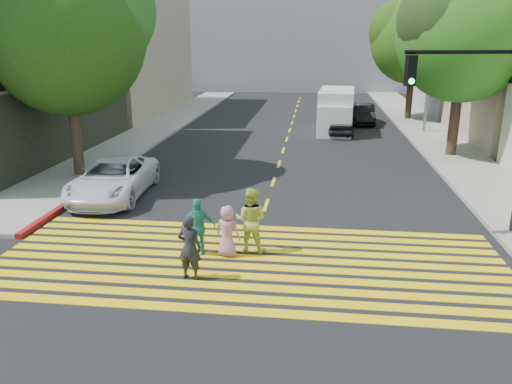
% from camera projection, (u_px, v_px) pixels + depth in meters
% --- Properties ---
extents(ground, '(120.00, 120.00, 0.00)m').
position_uv_depth(ground, '(241.00, 285.00, 11.90)').
color(ground, black).
extents(sidewalk_left, '(3.00, 40.00, 0.15)m').
position_uv_depth(sidewalk_left, '(165.00, 124.00, 33.72)').
color(sidewalk_left, gray).
rests_on(sidewalk_left, ground).
extents(sidewalk_right, '(3.00, 60.00, 0.15)m').
position_uv_depth(sidewalk_right, '(451.00, 153.00, 25.14)').
color(sidewalk_right, gray).
rests_on(sidewalk_right, ground).
extents(curb_red, '(0.20, 8.00, 0.16)m').
position_uv_depth(curb_red, '(80.00, 196.00, 18.36)').
color(curb_red, maroon).
rests_on(curb_red, ground).
extents(crosswalk, '(13.40, 5.30, 0.01)m').
position_uv_depth(crosswalk, '(248.00, 262.00, 13.11)').
color(crosswalk, yellow).
rests_on(crosswalk, ground).
extents(lane_line, '(0.12, 34.40, 0.01)m').
position_uv_depth(lane_line, '(291.00, 126.00, 33.24)').
color(lane_line, yellow).
rests_on(lane_line, ground).
extents(building_left_tan, '(12.00, 16.00, 10.00)m').
position_uv_depth(building_left_tan, '(91.00, 47.00, 38.81)').
color(building_left_tan, tan).
rests_on(building_left_tan, ground).
extents(building_right_grey, '(10.00, 10.00, 10.00)m').
position_uv_depth(building_right_grey, '(499.00, 47.00, 37.17)').
color(building_right_grey, gray).
rests_on(building_right_grey, ground).
extents(backdrop_block, '(30.00, 8.00, 12.00)m').
position_uv_depth(backdrop_block, '(304.00, 35.00, 55.65)').
color(backdrop_block, gray).
rests_on(backdrop_block, ground).
extents(tree_left, '(8.25, 8.25, 9.05)m').
position_uv_depth(tree_left, '(67.00, 26.00, 19.40)').
color(tree_left, '#32241B').
rests_on(tree_left, ground).
extents(tree_right_near, '(7.68, 7.47, 9.08)m').
position_uv_depth(tree_right_near, '(467.00, 26.00, 22.88)').
color(tree_right_near, '#39251E').
rests_on(tree_right_near, ground).
extents(tree_right_far, '(7.16, 6.73, 8.62)m').
position_uv_depth(tree_right_far, '(416.00, 35.00, 33.96)').
color(tree_right_far, black).
rests_on(tree_right_far, ground).
extents(pedestrian_man, '(0.65, 0.48, 1.64)m').
position_uv_depth(pedestrian_man, '(190.00, 247.00, 11.99)').
color(pedestrian_man, '#212129').
rests_on(pedestrian_man, ground).
extents(pedestrian_woman, '(0.97, 0.80, 1.82)m').
position_uv_depth(pedestrian_woman, '(251.00, 220.00, 13.54)').
color(pedestrian_woman, '#B8D349').
rests_on(pedestrian_woman, ground).
extents(pedestrian_child, '(0.79, 0.62, 1.41)m').
position_uv_depth(pedestrian_child, '(227.00, 231.00, 13.30)').
color(pedestrian_child, '#BB7AA2').
rests_on(pedestrian_child, ground).
extents(pedestrian_extra, '(1.00, 0.60, 1.59)m').
position_uv_depth(pedestrian_extra, '(198.00, 227.00, 13.35)').
color(pedestrian_extra, teal).
rests_on(pedestrian_extra, ground).
extents(white_sedan, '(2.56, 5.15, 1.40)m').
position_uv_depth(white_sedan, '(113.00, 179.00, 18.30)').
color(white_sedan, silver).
rests_on(white_sedan, ground).
extents(dark_car_near, '(1.62, 3.85, 1.30)m').
position_uv_depth(dark_car_near, '(339.00, 124.00, 30.23)').
color(dark_car_near, black).
rests_on(dark_car_near, ground).
extents(silver_car, '(2.00, 4.48, 1.28)m').
position_uv_depth(silver_car, '(338.00, 104.00, 39.44)').
color(silver_car, '#8C99A8').
rests_on(silver_car, ground).
extents(dark_car_parked, '(1.51, 4.15, 1.36)m').
position_uv_depth(dark_car_parked, '(363.00, 114.00, 34.08)').
color(dark_car_parked, black).
rests_on(dark_car_parked, ground).
extents(white_van, '(2.41, 5.59, 2.58)m').
position_uv_depth(white_van, '(336.00, 112.00, 31.05)').
color(white_van, silver).
rests_on(white_van, ground).
extents(traffic_signal, '(3.79, 1.12, 5.66)m').
position_uv_depth(traffic_signal, '(495.00, 113.00, 13.75)').
color(traffic_signal, '#2E2F36').
rests_on(traffic_signal, ground).
extents(street_lamp, '(2.14, 0.24, 9.46)m').
position_uv_depth(street_lamp, '(429.00, 42.00, 29.19)').
color(street_lamp, gray).
rests_on(street_lamp, ground).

